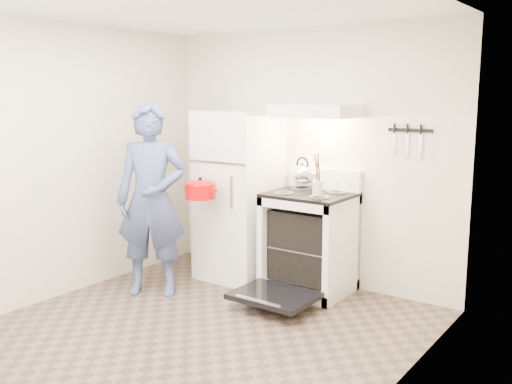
# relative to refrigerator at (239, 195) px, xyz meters

# --- Properties ---
(floor) EXTENTS (3.60, 3.60, 0.00)m
(floor) POSITION_rel_refrigerator_xyz_m (0.58, -1.45, -0.85)
(floor) COLOR brown
(floor) RESTS_ON ground
(back_wall) EXTENTS (3.20, 0.02, 2.50)m
(back_wall) POSITION_rel_refrigerator_xyz_m (0.58, 0.35, 0.40)
(back_wall) COLOR beige
(back_wall) RESTS_ON ground
(refrigerator) EXTENTS (0.70, 0.70, 1.70)m
(refrigerator) POSITION_rel_refrigerator_xyz_m (0.00, 0.00, 0.00)
(refrigerator) COLOR white
(refrigerator) RESTS_ON floor
(stove_body) EXTENTS (0.76, 0.65, 0.92)m
(stove_body) POSITION_rel_refrigerator_xyz_m (0.81, 0.02, -0.39)
(stove_body) COLOR white
(stove_body) RESTS_ON floor
(cooktop) EXTENTS (0.76, 0.65, 0.03)m
(cooktop) POSITION_rel_refrigerator_xyz_m (0.81, 0.02, 0.09)
(cooktop) COLOR black
(cooktop) RESTS_ON stove_body
(backsplash) EXTENTS (0.76, 0.07, 0.20)m
(backsplash) POSITION_rel_refrigerator_xyz_m (0.81, 0.31, 0.20)
(backsplash) COLOR white
(backsplash) RESTS_ON cooktop
(oven_door) EXTENTS (0.70, 0.54, 0.04)m
(oven_door) POSITION_rel_refrigerator_xyz_m (0.81, -0.57, -0.72)
(oven_door) COLOR black
(oven_door) RESTS_ON floor
(oven_rack) EXTENTS (0.60, 0.52, 0.01)m
(oven_rack) POSITION_rel_refrigerator_xyz_m (0.81, 0.02, -0.41)
(oven_rack) COLOR slate
(oven_rack) RESTS_ON stove_body
(range_hood) EXTENTS (0.76, 0.50, 0.12)m
(range_hood) POSITION_rel_refrigerator_xyz_m (0.81, 0.10, 0.86)
(range_hood) COLOR white
(range_hood) RESTS_ON back_wall
(knife_strip) EXTENTS (0.40, 0.02, 0.03)m
(knife_strip) POSITION_rel_refrigerator_xyz_m (1.63, 0.33, 0.70)
(knife_strip) COLOR black
(knife_strip) RESTS_ON back_wall
(pizza_stone) EXTENTS (0.31, 0.31, 0.02)m
(pizza_stone) POSITION_rel_refrigerator_xyz_m (0.75, -0.06, -0.40)
(pizza_stone) COLOR #7F634A
(pizza_stone) RESTS_ON oven_rack
(tea_kettle) EXTENTS (0.25, 0.21, 0.31)m
(tea_kettle) POSITION_rel_refrigerator_xyz_m (0.60, 0.23, 0.25)
(tea_kettle) COLOR silver
(tea_kettle) RESTS_ON cooktop
(utensil_jar) EXTENTS (0.10, 0.10, 0.13)m
(utensil_jar) POSITION_rel_refrigerator_xyz_m (1.00, -0.17, 0.20)
(utensil_jar) COLOR silver
(utensil_jar) RESTS_ON cooktop
(person) EXTENTS (0.78, 0.71, 1.79)m
(person) POSITION_rel_refrigerator_xyz_m (-0.36, -0.87, 0.04)
(person) COLOR #304A6E
(person) RESTS_ON floor
(dutch_oven) EXTENTS (0.36, 0.29, 0.24)m
(dutch_oven) POSITION_rel_refrigerator_xyz_m (-0.03, -0.56, 0.12)
(dutch_oven) COLOR #D00102
(dutch_oven) RESTS_ON person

